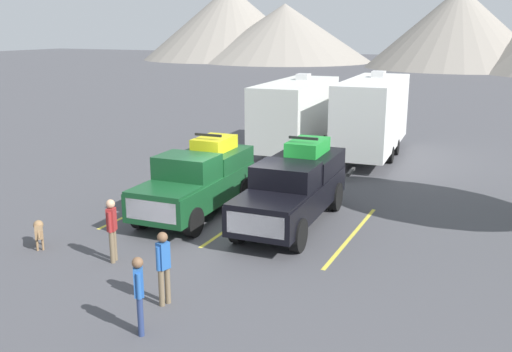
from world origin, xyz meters
The scene contains 13 objects.
ground_plane centered at (0.00, 0.00, 0.00)m, with size 240.00×240.00×0.00m, color #47474C.
pickup_truck_a centered at (-1.63, 0.60, 1.17)m, with size 2.26×5.40×2.54m.
pickup_truck_b centered at (1.60, 1.03, 1.20)m, with size 2.26×5.94×2.61m.
lot_stripe_a centered at (-3.61, 0.62, 0.00)m, with size 0.12×5.50×0.01m, color gold.
lot_stripe_b centered at (0.00, 0.62, 0.00)m, with size 0.12×5.50×0.01m, color gold.
lot_stripe_c centered at (3.61, 0.62, 0.00)m, with size 0.12×5.50×0.01m, color gold.
camper_trailer_a centered at (-2.17, 11.02, 1.98)m, with size 2.91×8.70×3.76m.
camper_trailer_b centered at (1.51, 11.40, 2.09)m, with size 2.85×9.00×3.98m.
person_a centered at (1.26, -6.63, 0.95)m, with size 0.30×0.31×1.65m.
person_b centered at (-1.58, -3.91, 0.98)m, with size 0.27×0.36×1.71m.
person_c centered at (0.99, -5.37, 0.98)m, with size 0.26×0.37×1.71m.
dog centered at (-4.17, -3.92, 0.48)m, with size 0.69×0.67×0.70m.
mountain_ridge centered at (2.61, 82.14, 7.06)m, with size 141.91×47.10×17.51m.
Camera 1 is at (7.69, -15.02, 5.97)m, focal length 39.92 mm.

